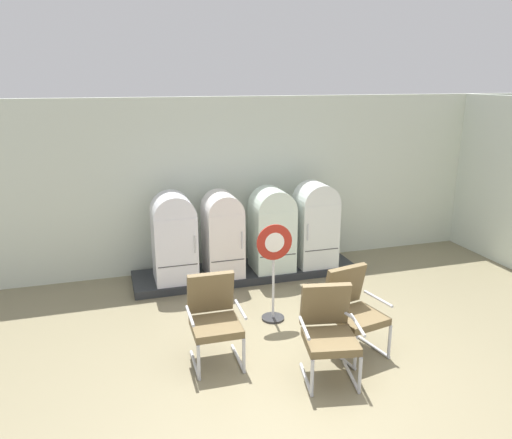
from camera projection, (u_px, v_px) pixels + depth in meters
ground at (316, 372)px, 5.80m from camera, size 12.00×10.00×0.05m
back_wall at (235, 183)px, 8.75m from camera, size 11.76×0.12×2.99m
side_wall_right at (502, 181)px, 8.97m from camera, size 0.16×2.20×2.99m
display_plinth at (246, 272)px, 8.56m from camera, size 3.79×0.95×0.13m
refrigerator_0 at (174, 235)px, 7.89m from camera, size 0.67×0.68×1.43m
refrigerator_1 at (223, 231)px, 8.14m from camera, size 0.59×0.71×1.38m
refrigerator_2 at (272, 227)px, 8.35m from camera, size 0.67×0.66×1.41m
refrigerator_3 at (316, 222)px, 8.54m from camera, size 0.66×0.62×1.46m
armchair_left at (214, 315)px, 5.89m from camera, size 0.64×0.70×1.06m
armchair_right at (353, 306)px, 6.11m from camera, size 0.72×0.79×1.06m
armchair_center at (328, 328)px, 5.58m from camera, size 0.72×0.79×1.06m
sign_stand at (274, 272)px, 6.83m from camera, size 0.50×0.32×1.40m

